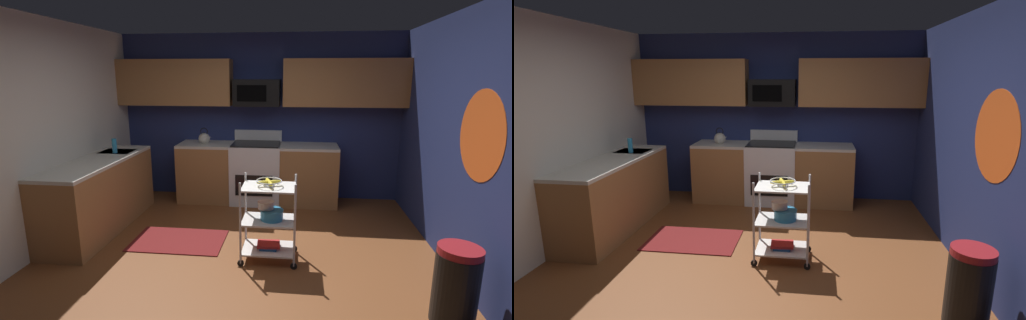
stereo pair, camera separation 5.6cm
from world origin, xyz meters
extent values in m
cube|color=brown|center=(0.00, 0.00, -0.02)|extent=(4.40, 4.80, 0.04)
cube|color=navy|center=(0.00, 2.43, 1.30)|extent=(4.52, 0.06, 2.60)
cube|color=silver|center=(-2.23, 0.00, 1.30)|extent=(0.06, 4.80, 2.60)
cube|color=navy|center=(2.23, 0.00, 1.30)|extent=(0.06, 4.80, 2.60)
cylinder|color=#E5591E|center=(2.20, -0.11, 1.45)|extent=(0.00, 0.81, 0.81)
cube|color=#9E6B3D|center=(0.00, 2.10, 0.44)|extent=(2.46, 0.60, 0.88)
cube|color=beige|center=(0.00, 2.10, 0.90)|extent=(2.46, 0.60, 0.04)
cube|color=#9E6B3D|center=(-1.90, 0.81, 0.44)|extent=(0.60, 1.97, 0.88)
cube|color=beige|center=(-1.90, 0.81, 0.90)|extent=(0.60, 1.97, 0.04)
cube|color=#B7BABC|center=(-1.90, 1.35, 0.84)|extent=(0.44, 0.36, 0.16)
cube|color=white|center=(-0.02, 2.10, 0.46)|extent=(0.76, 0.64, 0.92)
cube|color=black|center=(-0.02, 1.78, 0.35)|extent=(0.56, 0.01, 0.32)
cube|color=white|center=(-0.02, 2.39, 1.01)|extent=(0.76, 0.06, 0.18)
cube|color=black|center=(-0.02, 2.10, 0.93)|extent=(0.72, 0.60, 0.02)
cube|color=#9E6B3D|center=(-1.31, 2.23, 1.85)|extent=(1.78, 0.33, 0.70)
cube|color=#9E6B3D|center=(1.29, 2.23, 1.85)|extent=(1.82, 0.33, 0.70)
cube|color=black|center=(-0.02, 2.21, 1.70)|extent=(0.70, 0.38, 0.40)
cube|color=black|center=(-0.08, 2.02, 1.70)|extent=(0.44, 0.01, 0.24)
cylinder|color=silver|center=(0.05, 0.02, 0.47)|extent=(0.02, 0.02, 0.88)
cylinder|color=black|center=(0.05, 0.02, 0.04)|extent=(0.07, 0.02, 0.07)
cylinder|color=silver|center=(0.61, 0.02, 0.47)|extent=(0.02, 0.02, 0.88)
cylinder|color=black|center=(0.61, 0.02, 0.04)|extent=(0.07, 0.02, 0.07)
cylinder|color=silver|center=(0.05, 0.42, 0.47)|extent=(0.02, 0.02, 0.88)
cylinder|color=black|center=(0.05, 0.42, 0.04)|extent=(0.07, 0.02, 0.07)
cylinder|color=silver|center=(0.61, 0.42, 0.47)|extent=(0.02, 0.02, 0.88)
cylinder|color=black|center=(0.61, 0.42, 0.04)|extent=(0.07, 0.02, 0.07)
cube|color=silver|center=(0.33, 0.22, 0.12)|extent=(0.56, 0.40, 0.02)
cube|color=silver|center=(0.33, 0.22, 0.45)|extent=(0.56, 0.40, 0.02)
cube|color=silver|center=(0.33, 0.22, 0.82)|extent=(0.56, 0.40, 0.02)
torus|color=silver|center=(0.33, 0.22, 0.89)|extent=(0.27, 0.27, 0.01)
cylinder|color=silver|center=(0.33, 0.22, 0.84)|extent=(0.12, 0.12, 0.02)
ellipsoid|color=yellow|center=(0.38, 0.23, 0.87)|extent=(0.17, 0.09, 0.04)
ellipsoid|color=yellow|center=(0.32, 0.27, 0.87)|extent=(0.09, 0.17, 0.04)
ellipsoid|color=yellow|center=(0.28, 0.20, 0.87)|extent=(0.17, 0.09, 0.04)
ellipsoid|color=yellow|center=(0.35, 0.17, 0.87)|extent=(0.09, 0.17, 0.04)
cylinder|color=#338CBF|center=(0.36, 0.22, 0.51)|extent=(0.24, 0.24, 0.11)
torus|color=#338CBF|center=(0.36, 0.22, 0.57)|extent=(0.25, 0.25, 0.01)
cylinder|color=silver|center=(0.30, 0.24, 0.61)|extent=(0.17, 0.17, 0.08)
torus|color=silver|center=(0.30, 0.24, 0.65)|extent=(0.18, 0.18, 0.01)
cube|color=#1E4C8C|center=(0.33, 0.22, 0.14)|extent=(0.19, 0.19, 0.03)
cube|color=#B22626|center=(0.33, 0.22, 0.17)|extent=(0.26, 0.20, 0.03)
sphere|color=beige|center=(-0.84, 2.10, 0.99)|extent=(0.18, 0.18, 0.18)
sphere|color=black|center=(-0.84, 2.10, 1.08)|extent=(0.03, 0.03, 0.03)
cone|color=beige|center=(-0.76, 2.10, 1.01)|extent=(0.09, 0.04, 0.06)
torus|color=black|center=(-0.84, 2.10, 1.10)|extent=(0.12, 0.01, 0.12)
cylinder|color=#2D8CBF|center=(-1.87, 1.23, 1.02)|extent=(0.06, 0.06, 0.20)
cylinder|color=black|center=(1.90, -0.67, 0.30)|extent=(0.34, 0.34, 0.60)
cylinder|color=maroon|center=(1.90, -0.67, 0.63)|extent=(0.33, 0.33, 0.06)
cube|color=maroon|center=(-0.79, 0.54, 0.01)|extent=(1.10, 0.71, 0.01)
camera|label=1|loc=(0.62, -3.48, 1.97)|focal=25.96mm
camera|label=2|loc=(0.68, -3.48, 1.97)|focal=25.96mm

